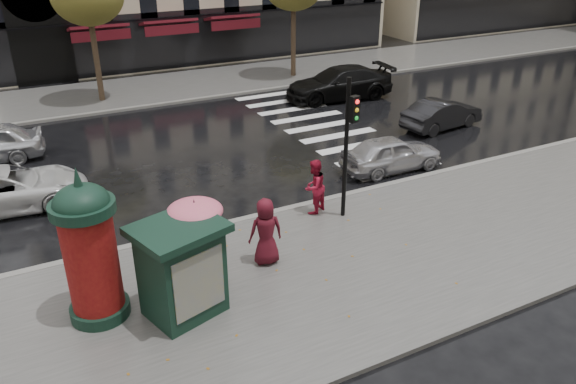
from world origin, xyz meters
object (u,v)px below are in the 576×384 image
car_darkgrey (442,114)px  car_black (339,83)px  woman_red (314,187)px  car_white (6,189)px  man_burgundy (266,232)px  morris_column (90,248)px  traffic_light (349,136)px  newsstand (182,269)px  woman_umbrella (196,232)px  car_silver (391,153)px

car_darkgrey → car_black: size_ratio=0.70×
car_darkgrey → car_black: car_black is taller
woman_red → car_white: (-8.37, 4.89, -0.30)m
man_burgundy → car_black: size_ratio=0.33×
woman_red → morris_column: bearing=-8.9°
morris_column → car_black: bearing=41.4°
traffic_light → newsstand: traffic_light is taller
woman_red → car_white: woman_red is taller
woman_umbrella → traffic_light: traffic_light is taller
newsstand → car_silver: 10.55m
traffic_light → car_darkgrey: traffic_light is taller
morris_column → traffic_light: 7.76m
man_burgundy → car_darkgrey: bearing=-142.8°
car_silver → car_darkgrey: 5.53m
car_white → car_black: size_ratio=0.87×
woman_red → car_white: 9.70m
man_burgundy → morris_column: size_ratio=0.50×
car_white → car_black: 16.89m
woman_umbrella → car_silver: bearing=25.1°
morris_column → car_black: size_ratio=0.66×
woman_umbrella → man_burgundy: (1.98, 0.44, -0.74)m
traffic_light → woman_umbrella: bearing=-162.4°
car_white → man_burgundy: bearing=-133.8°
woman_red → man_burgundy: man_burgundy is taller
woman_umbrella → morris_column: bearing=175.2°
morris_column → car_darkgrey: bearing=22.7°
woman_umbrella → car_silver: (8.81, 4.13, -1.12)m
morris_column → car_white: (-1.50, 7.03, -1.21)m
man_burgundy → morris_column: morris_column is taller
man_burgundy → car_darkgrey: 13.31m
car_darkgrey → man_burgundy: bearing=111.5°
woman_red → morris_column: (-6.86, -2.14, 0.91)m
traffic_light → car_black: bearing=58.7°
man_burgundy → traffic_light: 3.85m
man_burgundy → car_black: bearing=-120.7°
woman_umbrella → car_white: (-3.86, 7.22, -1.09)m
car_silver → morris_column: bearing=111.7°
car_silver → woman_red: bearing=115.0°
traffic_light → woman_red: bearing=136.3°
morris_column → newsstand: size_ratio=1.63×
woman_umbrella → car_silver: 9.80m
car_silver → man_burgundy: bearing=120.7°
man_burgundy → newsstand: bearing=30.3°
woman_umbrella → car_white: 8.26m
woman_umbrella → car_white: size_ratio=0.51×
woman_umbrella → man_burgundy: woman_umbrella is taller
woman_red → car_black: 12.97m
car_darkgrey → traffic_light: bearing=114.4°
man_burgundy → car_silver: man_burgundy is taller
newsstand → car_darkgrey: (14.21, 7.46, -0.64)m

